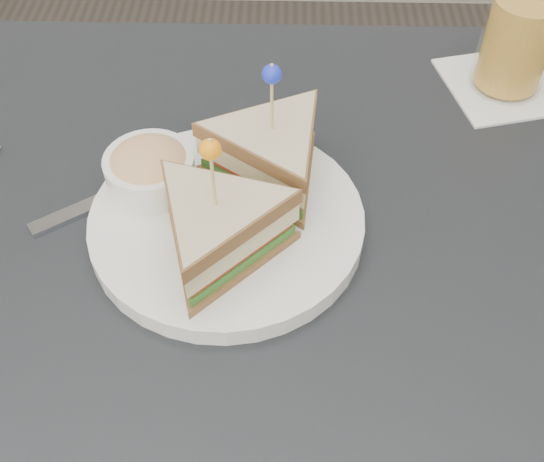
# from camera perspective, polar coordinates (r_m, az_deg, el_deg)

# --- Properties ---
(table) EXTENTS (0.80, 0.80, 0.75)m
(table) POSITION_cam_1_polar(r_m,az_deg,el_deg) (0.66, -0.90, -7.90)
(table) COLOR black
(table) RESTS_ON ground
(plate_meal) EXTENTS (0.31, 0.31, 0.15)m
(plate_meal) POSITION_cam_1_polar(r_m,az_deg,el_deg) (0.60, -3.38, 3.03)
(plate_meal) COLOR white
(plate_meal) RESTS_ON table
(cutlery_knife) EXTENTS (0.19, 0.14, 0.01)m
(cutlery_knife) POSITION_cam_1_polar(r_m,az_deg,el_deg) (0.68, -11.80, 3.52)
(cutlery_knife) COLOR silver
(cutlery_knife) RESTS_ON table
(drink_set) EXTENTS (0.15, 0.15, 0.16)m
(drink_set) POSITION_cam_1_polar(r_m,az_deg,el_deg) (0.79, 20.09, 15.46)
(drink_set) COLOR white
(drink_set) RESTS_ON table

